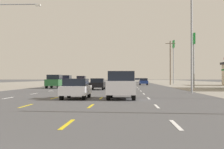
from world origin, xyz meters
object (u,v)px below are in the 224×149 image
at_px(suv_far_left_far, 65,81).
at_px(suv_inner_right_nearest, 121,85).
at_px(sedan_far_right_distant_b, 137,80).
at_px(pole_sign_right_row_2, 173,50).
at_px(sedan_center_turn_near, 76,88).
at_px(sedan_center_turn_distant_a, 113,81).
at_px(streetlight_right_row_0, 188,32).
at_px(pole_sign_right_row_1, 194,47).
at_px(sedan_center_turn_mid, 98,84).
at_px(sedan_far_right_farther, 144,81).
at_px(suv_far_left_midfar, 55,81).
at_px(suv_far_left_farthest, 81,80).

bearing_deg(suv_far_left_far, suv_inner_right_nearest, -73.99).
bearing_deg(sedan_far_right_distant_b, pole_sign_right_row_2, -74.13).
relative_size(sedan_center_turn_near, sedan_center_turn_distant_a, 1.00).
relative_size(sedan_center_turn_near, streetlight_right_row_0, 0.42).
height_order(pole_sign_right_row_1, pole_sign_right_row_2, pole_sign_right_row_2).
distance_m(sedan_center_turn_mid, pole_sign_right_row_2, 46.13).
xyz_separation_m(sedan_center_turn_near, pole_sign_right_row_1, (14.18, 31.47, 5.58)).
bearing_deg(sedan_center_turn_distant_a, suv_inner_right_nearest, -87.14).
bearing_deg(sedan_far_right_farther, streetlight_right_row_0, -86.24).
bearing_deg(pole_sign_right_row_1, sedan_center_turn_mid, -141.38).
xyz_separation_m(sedan_center_turn_mid, sedan_far_right_distant_b, (7.00, 71.45, 0.00)).
distance_m(sedan_center_turn_near, pole_sign_right_row_2, 65.17).
xyz_separation_m(sedan_center_turn_near, sedan_center_turn_distant_a, (0.16, 62.49, 0.00)).
bearing_deg(sedan_far_right_distant_b, streetlight_right_row_0, -87.93).
distance_m(sedan_center_turn_mid, suv_far_left_far, 17.26).
relative_size(pole_sign_right_row_2, streetlight_right_row_0, 0.99).
bearing_deg(suv_far_left_midfar, sedan_center_turn_near, -75.30).
relative_size(sedan_center_turn_near, sedan_far_right_distant_b, 1.00).
bearing_deg(sedan_far_right_distant_b, suv_far_left_farthest, -110.80).
xyz_separation_m(suv_far_left_farthest, streetlight_right_row_0, (16.59, -44.90, 5.14)).
distance_m(sedan_far_right_farther, sedan_far_right_distant_b, 40.11).
relative_size(suv_far_left_midfar, sedan_center_turn_distant_a, 1.09).
bearing_deg(sedan_center_turn_near, streetlight_right_row_0, 47.23).
height_order(sedan_far_right_farther, pole_sign_right_row_2, pole_sign_right_row_2).
height_order(suv_far_left_midfar, sedan_far_right_farther, suv_far_left_midfar).
height_order(sedan_far_right_farther, sedan_far_right_distant_b, same).
bearing_deg(sedan_center_turn_mid, suv_far_left_midfar, 135.84).
bearing_deg(pole_sign_right_row_2, suv_far_left_farthest, -161.10).
distance_m(suv_far_left_midfar, suv_far_left_far, 9.11).
distance_m(suv_inner_right_nearest, sedan_far_right_distant_b, 91.63).
bearing_deg(pole_sign_right_row_1, suv_far_left_farthest, 131.09).
distance_m(suv_far_left_farthest, pole_sign_right_row_1, 32.34).
distance_m(sedan_far_right_distant_b, pole_sign_right_row_2, 30.62).
distance_m(suv_far_left_midfar, sedan_far_right_distant_b, 66.22).
distance_m(sedan_center_turn_mid, suv_far_left_farthest, 36.08).
height_order(suv_far_left_midfar, suv_far_left_far, same).
height_order(sedan_center_turn_near, suv_far_left_midfar, suv_far_left_midfar).
bearing_deg(sedan_center_turn_distant_a, suv_far_left_farthest, -134.82).
height_order(sedan_far_right_farther, pole_sign_right_row_1, pole_sign_right_row_1).
height_order(suv_inner_right_nearest, pole_sign_right_row_2, pole_sign_right_row_2).
xyz_separation_m(suv_far_left_midfar, sedan_far_right_distant_b, (13.91, 64.74, -0.27)).
xyz_separation_m(suv_far_left_far, sedan_far_right_farther, (14.16, 15.53, -0.27)).
bearing_deg(sedan_center_turn_distant_a, streetlight_right_row_0, -79.45).
relative_size(suv_inner_right_nearest, streetlight_right_row_0, 0.45).
xyz_separation_m(sedan_center_turn_near, suv_far_left_far, (-7.03, 35.87, 0.27)).
relative_size(pole_sign_right_row_1, streetlight_right_row_0, 0.79).
bearing_deg(suv_far_left_midfar, streetlight_right_row_0, -43.81).
distance_m(suv_far_left_midfar, sedan_far_right_farther, 28.41).
height_order(suv_far_left_midfar, pole_sign_right_row_1, pole_sign_right_row_1).
relative_size(suv_inner_right_nearest, sedan_center_turn_distant_a, 1.09).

